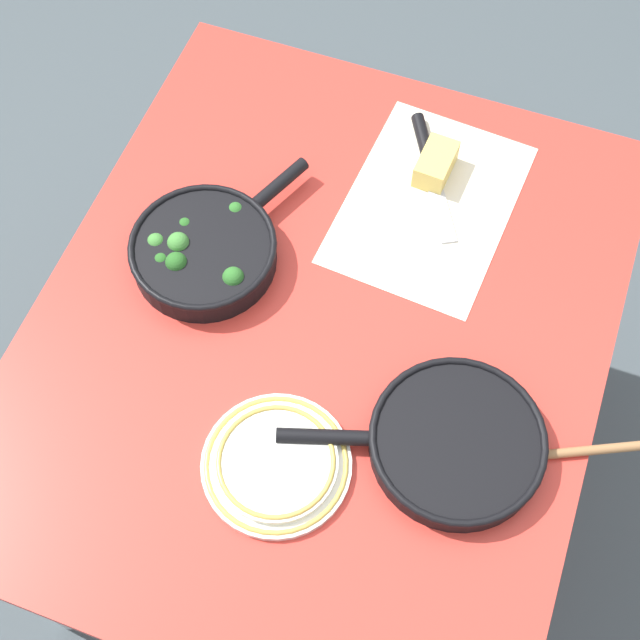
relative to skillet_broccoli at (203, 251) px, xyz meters
The scene contains 9 objects.
ground_plane 0.83m from the skillet_broccoli, 102.95° to the right, with size 14.00×14.00×0.00m, color #424C51.
dining_table_red 0.26m from the skillet_broccoli, 102.95° to the right, with size 1.14×0.93×0.76m.
skillet_broccoli is the anchor object (origin of this frame).
skillet_eggs 0.53m from the skillet_broccoli, 110.19° to the right, with size 0.27×0.40×0.04m.
wooden_spoon 0.65m from the skillet_broccoli, 103.03° to the right, with size 0.18×0.33×0.02m.
parchment_sheet 0.41m from the skillet_broccoli, 53.39° to the right, with size 0.42×0.31×0.00m.
grater_knife 0.45m from the skillet_broccoli, 41.89° to the right, with size 0.26×0.16×0.02m.
cheese_block 0.45m from the skillet_broccoli, 45.27° to the right, with size 0.10×0.06×0.05m.
dinner_plate_stack 0.39m from the skillet_broccoli, 140.47° to the right, with size 0.23×0.23×0.03m.
Camera 1 is at (-0.64, -0.23, 2.07)m, focal length 50.00 mm.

